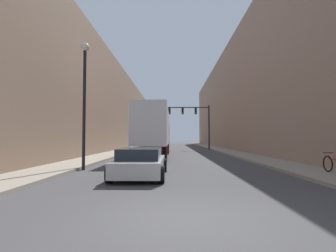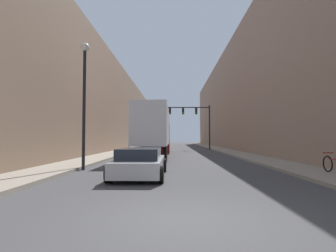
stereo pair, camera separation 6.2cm
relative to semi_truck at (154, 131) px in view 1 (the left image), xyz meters
The scene contains 10 objects.
ground_plane 17.53m from the semi_truck, 83.97° to the right, with size 200.00×200.00×0.00m, color #424244.
sidewalk_right 15.17m from the semi_truck, 57.84° to the left, with size 2.39×80.00×0.15m.
sidewalk_left 13.61m from the semi_truck, 108.84° to the left, with size 2.39×80.00×0.15m.
building_right 18.33m from the semi_truck, 46.20° to the left, with size 6.00×80.00×14.70m.
building_left 15.71m from the semi_truck, 123.88° to the left, with size 6.00×80.00×11.59m.
semi_truck is the anchor object (origin of this frame).
sedan_car 11.54m from the semi_truck, 88.81° to the right, with size 2.13×4.54×1.22m.
traffic_signal_gantry 14.93m from the semi_truck, 71.93° to the left, with size 7.47×0.35×6.21m.
street_lamp 9.88m from the semi_truck, 108.00° to the right, with size 0.44×0.44×6.63m.
parked_bicycle 14.33m from the semi_truck, 53.57° to the right, with size 0.44×1.83×0.86m.
Camera 1 is at (-0.21, -5.33, 1.66)m, focal length 28.00 mm.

